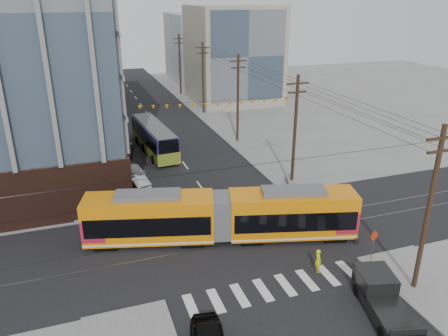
{
  "coord_description": "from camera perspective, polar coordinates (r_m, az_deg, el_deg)",
  "views": [
    {
      "loc": [
        -10.82,
        -24.0,
        17.73
      ],
      "look_at": [
        0.51,
        8.38,
        4.01
      ],
      "focal_mm": 35.0,
      "sensor_mm": 36.0,
      "label": 1
    }
  ],
  "objects": [
    {
      "name": "stop_sign",
      "position": [
        32.61,
        18.81,
        -9.94
      ],
      "size": [
        0.89,
        0.89,
        2.42
      ],
      "primitive_type": null,
      "rotation": [
        0.0,
        0.0,
        0.24
      ],
      "color": "#AB2808",
      "rests_on": "ground"
    },
    {
      "name": "utility_pole_far",
      "position": [
        83.2,
        -5.8,
        13.25
      ],
      "size": [
        0.3,
        0.3,
        11.0
      ],
      "primitive_type": "cylinder",
      "color": "black",
      "rests_on": "ground"
    },
    {
      "name": "streetcar",
      "position": [
        33.41,
        -0.33,
        -6.33
      ],
      "size": [
        20.58,
        8.23,
        3.96
      ],
      "primitive_type": null,
      "rotation": [
        0.0,
        0.0,
        -0.27
      ],
      "color": "orange",
      "rests_on": "ground"
    },
    {
      "name": "parked_car_silver",
      "position": [
        43.52,
        -11.48,
        -1.72
      ],
      "size": [
        2.6,
        4.4,
        1.37
      ],
      "primitive_type": "imported",
      "rotation": [
        0.0,
        0.0,
        3.44
      ],
      "color": "#B2B8C2",
      "rests_on": "ground"
    },
    {
      "name": "parked_car_grey",
      "position": [
        53.14,
        -13.0,
        2.49
      ],
      "size": [
        3.09,
        5.11,
        1.33
      ],
      "primitive_type": "imported",
      "rotation": [
        0.0,
        0.0,
        2.95
      ],
      "color": "#505254",
      "rests_on": "ground"
    },
    {
      "name": "utility_pole_near",
      "position": [
        29.1,
        25.1,
        -5.28
      ],
      "size": [
        0.3,
        0.3,
        11.0
      ],
      "primitive_type": "cylinder",
      "color": "black",
      "rests_on": "ground"
    },
    {
      "name": "ground",
      "position": [
        31.74,
        4.23,
        -12.23
      ],
      "size": [
        160.0,
        160.0,
        0.0
      ],
      "primitive_type": "plane",
      "color": "slate"
    },
    {
      "name": "pedestrian",
      "position": [
        31.01,
        12.18,
        -11.73
      ],
      "size": [
        0.46,
        0.65,
        1.71
      ],
      "primitive_type": "imported",
      "rotation": [
        0.0,
        0.0,
        1.49
      ],
      "color": "#DEEE11",
      "rests_on": "ground"
    },
    {
      "name": "jersey_barrier",
      "position": [
        43.37,
        8.68,
        -2.07
      ],
      "size": [
        1.93,
        3.68,
        0.72
      ],
      "primitive_type": "cube",
      "rotation": [
        0.0,
        0.0,
        -0.33
      ],
      "color": "slate",
      "rests_on": "ground"
    },
    {
      "name": "bg_bldg_ne_near",
      "position": [
        77.45,
        1.18,
        14.58
      ],
      "size": [
        14.0,
        14.0,
        16.0
      ],
      "primitive_type": "cube",
      "color": "gray",
      "rests_on": "ground"
    },
    {
      "name": "bg_bldg_nw_far",
      "position": [
        96.36,
        -21.97,
        15.71
      ],
      "size": [
        16.0,
        18.0,
        20.0
      ],
      "primitive_type": "cube",
      "color": "gray",
      "rests_on": "ground"
    },
    {
      "name": "city_bus",
      "position": [
        53.0,
        -9.12,
        3.93
      ],
      "size": [
        3.59,
        12.25,
        3.42
      ],
      "primitive_type": null,
      "rotation": [
        0.0,
        0.0,
        0.08
      ],
      "color": "#211F4B",
      "rests_on": "ground"
    },
    {
      "name": "bg_bldg_nw_near",
      "position": [
        76.75,
        -24.47,
        13.4
      ],
      "size": [
        18.0,
        16.0,
        18.0
      ],
      "primitive_type": "cube",
      "color": "#8C99A5",
      "rests_on": "ground"
    },
    {
      "name": "bg_bldg_ne_far",
      "position": [
        97.0,
        -1.94,
        15.44
      ],
      "size": [
        16.0,
        16.0,
        14.0
      ],
      "primitive_type": "cube",
      "color": "#8C99A5",
      "rests_on": "ground"
    },
    {
      "name": "pickup_truck",
      "position": [
        28.35,
        20.32,
        -16.07
      ],
      "size": [
        3.38,
        5.96,
        1.91
      ],
      "primitive_type": null,
      "rotation": [
        0.0,
        0.0,
        -0.26
      ],
      "color": "black",
      "rests_on": "ground"
    },
    {
      "name": "parked_car_white",
      "position": [
        46.52,
        -11.75,
        -0.26
      ],
      "size": [
        2.22,
        4.4,
        1.22
      ],
      "primitive_type": "imported",
      "rotation": [
        0.0,
        0.0,
        3.27
      ],
      "color": "#B2B2B2",
      "rests_on": "ground"
    }
  ]
}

